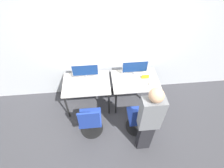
# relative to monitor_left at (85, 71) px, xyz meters

# --- Properties ---
(ground_plane) EXTENTS (20.00, 20.00, 0.00)m
(ground_plane) POSITION_rel_monitor_left_xyz_m (0.53, -0.51, -0.96)
(ground_plane) COLOR #3D3D42
(wall_back) EXTENTS (12.00, 0.05, 2.80)m
(wall_back) POSITION_rel_monitor_left_xyz_m (0.53, 0.34, 0.44)
(wall_back) COLOR silver
(wall_back) RESTS_ON ground_plane
(desk_left) EXTENTS (1.02, 0.72, 0.74)m
(desk_left) POSITION_rel_monitor_left_xyz_m (0.00, -0.15, -0.30)
(desk_left) COLOR #BCB7AD
(desk_left) RESTS_ON ground_plane
(monitor_left) EXTENTS (0.56, 0.16, 0.38)m
(monitor_left) POSITION_rel_monitor_left_xyz_m (0.00, 0.00, 0.00)
(monitor_left) COLOR #B2B2B7
(monitor_left) RESTS_ON desk_left
(keyboard_left) EXTENTS (0.40, 0.14, 0.02)m
(keyboard_left) POSITION_rel_monitor_left_xyz_m (0.00, -0.30, -0.21)
(keyboard_left) COLOR silver
(keyboard_left) RESTS_ON desk_left
(mouse_left) EXTENTS (0.06, 0.09, 0.03)m
(mouse_left) POSITION_rel_monitor_left_xyz_m (0.26, -0.32, -0.20)
(mouse_left) COLOR silver
(mouse_left) RESTS_ON desk_left
(office_chair_left) EXTENTS (0.48, 0.48, 0.91)m
(office_chair_left) POSITION_rel_monitor_left_xyz_m (0.05, -0.89, -0.58)
(office_chair_left) COLOR black
(office_chair_left) RESTS_ON ground_plane
(desk_right) EXTENTS (1.02, 0.72, 0.74)m
(desk_right) POSITION_rel_monitor_left_xyz_m (1.07, -0.15, -0.30)
(desk_right) COLOR #BCB7AD
(desk_right) RESTS_ON ground_plane
(monitor_right) EXTENTS (0.56, 0.16, 0.38)m
(monitor_right) POSITION_rel_monitor_left_xyz_m (1.07, 0.01, 0.00)
(monitor_right) COLOR #B2B2B7
(monitor_right) RESTS_ON desk_right
(keyboard_right) EXTENTS (0.40, 0.14, 0.02)m
(keyboard_right) POSITION_rel_monitor_left_xyz_m (1.07, -0.30, -0.21)
(keyboard_right) COLOR silver
(keyboard_right) RESTS_ON desk_right
(mouse_right) EXTENTS (0.06, 0.09, 0.03)m
(mouse_right) POSITION_rel_monitor_left_xyz_m (1.34, -0.32, -0.20)
(mouse_right) COLOR silver
(mouse_right) RESTS_ON desk_right
(office_chair_right) EXTENTS (0.48, 0.48, 0.91)m
(office_chair_right) POSITION_rel_monitor_left_xyz_m (1.03, -0.93, -0.58)
(office_chair_right) COLOR black
(office_chair_right) RESTS_ON ground_plane
(person_right) EXTENTS (0.36, 0.22, 1.70)m
(person_right) POSITION_rel_monitor_left_xyz_m (1.07, -1.29, -0.02)
(person_right) COLOR #232328
(person_right) RESTS_ON ground_plane
(placard_right) EXTENTS (0.16, 0.03, 0.08)m
(placard_right) POSITION_rel_monitor_left_xyz_m (1.29, -0.11, -0.18)
(placard_right) COLOR yellow
(placard_right) RESTS_ON desk_right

